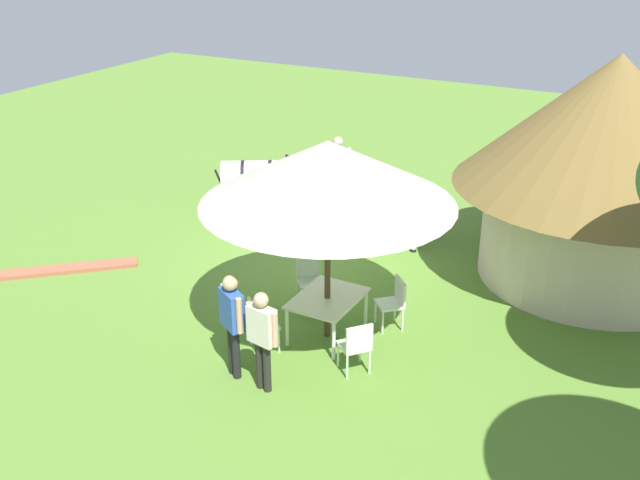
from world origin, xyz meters
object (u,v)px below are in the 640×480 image
thatched_hut (605,158)px  patio_chair_near_lawn (356,344)px  patio_chair_east_end (310,277)px  patio_chair_west_end (259,322)px  zebra_nearest_camera (260,176)px  standing_watcher (338,165)px  patio_chair_near_hut (394,300)px  patio_dining_table (327,301)px  guest_behind_table (232,317)px  shade_umbrella (328,173)px  zebra_by_umbrella (385,204)px  guest_beside_umbrella (262,333)px

thatched_hut → patio_chair_near_lawn: (5.13, -2.59, -1.93)m
patio_chair_east_end → patio_chair_west_end: (1.77, 0.04, 0.00)m
zebra_nearest_camera → standing_watcher: bearing=106.6°
thatched_hut → patio_chair_near_hut: (3.55, -2.62, -1.93)m
patio_dining_table → guest_behind_table: guest_behind_table is taller
patio_dining_table → standing_watcher: bearing=-155.0°
shade_umbrella → patio_dining_table: 2.26m
patio_chair_near_hut → zebra_by_umbrella: zebra_by_umbrella is taller
patio_dining_table → patio_chair_east_end: (-0.87, -0.81, -0.14)m
patio_chair_west_end → zebra_nearest_camera: bearing=162.6°
patio_chair_near_hut → patio_chair_east_end: 1.69m
thatched_hut → guest_beside_umbrella: (6.15, -3.64, -1.46)m
guest_beside_umbrella → standing_watcher: (-7.22, -2.39, 0.06)m
patio_chair_near_lawn → zebra_nearest_camera: size_ratio=0.43×
patio_chair_west_end → standing_watcher: 6.59m
thatched_hut → patio_chair_east_end: bearing=-51.0°
thatched_hut → patio_chair_near_hut: thatched_hut is taller
patio_dining_table → guest_beside_umbrella: 1.83m
zebra_by_umbrella → guest_behind_table: bearing=150.0°
guest_beside_umbrella → guest_behind_table: (-0.10, -0.59, 0.05)m
shade_umbrella → zebra_nearest_camera: (-4.03, -3.86, -1.94)m
patio_dining_table → zebra_nearest_camera: bearing=-136.3°
shade_umbrella → patio_chair_east_end: (-0.87, -0.81, -2.40)m
shade_umbrella → patio_chair_near_lawn: 2.67m
thatched_hut → patio_chair_west_end: 7.04m
patio_chair_east_end → shade_umbrella: bearing=90.0°
patio_chair_east_end → thatched_hut: bearing=175.8°
shade_umbrella → patio_chair_near_hut: bearing=132.9°
patio_chair_east_end → patio_chair_near_lawn: bearing=93.1°
patio_dining_table → patio_chair_west_end: bearing=-40.6°
patio_chair_near_lawn → standing_watcher: size_ratio=0.52×
patio_chair_near_hut → guest_beside_umbrella: size_ratio=0.55×
guest_beside_umbrella → standing_watcher: size_ratio=0.94×
guest_behind_table → zebra_by_umbrella: (-5.41, 0.15, -0.03)m
patio_chair_east_end → zebra_by_umbrella: zebra_by_umbrella is taller
guest_behind_table → guest_beside_umbrella: bearing=20.9°
patio_chair_east_end → zebra_by_umbrella: size_ratio=0.46×
standing_watcher → zebra_by_umbrella: (1.71, 1.95, -0.04)m
guest_behind_table → zebra_by_umbrella: bearing=118.8°
patio_chair_east_end → standing_watcher: 4.90m
patio_chair_near_hut → zebra_nearest_camera: zebra_nearest_camera is taller
guest_behind_table → patio_chair_west_end: bearing=123.4°
patio_chair_near_hut → zebra_by_umbrella: size_ratio=0.46×
patio_chair_near_lawn → guest_behind_table: guest_behind_table is taller
patio_chair_near_hut → zebra_by_umbrella: 3.28m
patio_chair_near_hut → standing_watcher: 5.76m
patio_chair_near_lawn → zebra_by_umbrella: zebra_by_umbrella is taller
patio_chair_near_hut → patio_chair_east_end: size_ratio=1.00×
patio_chair_near_lawn → zebra_by_umbrella: (-4.48, -1.48, 0.48)m
thatched_hut → patio_chair_near_lawn: thatched_hut is taller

